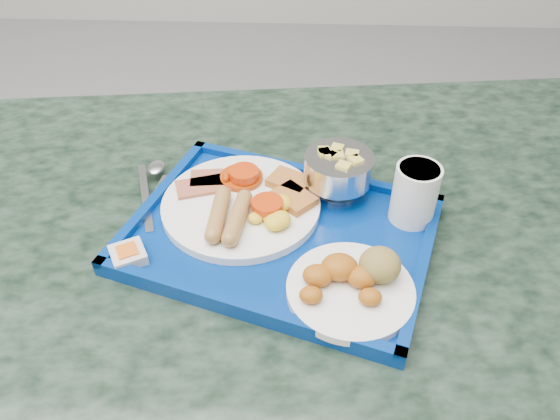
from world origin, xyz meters
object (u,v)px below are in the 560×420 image
at_px(fruit_bowl, 338,169).
at_px(main_plate, 246,203).
at_px(juice_cup, 415,192).
at_px(tray, 280,235).
at_px(table, 293,326).
at_px(bread_plate, 354,281).

bearing_deg(fruit_bowl, main_plate, -161.79).
bearing_deg(juice_cup, main_plate, 178.30).
relative_size(tray, juice_cup, 5.50).
xyz_separation_m(main_plate, fruit_bowl, (0.13, 0.04, 0.03)).
relative_size(tray, fruit_bowl, 4.75).
bearing_deg(main_plate, tray, -42.11).
xyz_separation_m(table, juice_cup, (0.16, 0.03, 0.26)).
bearing_deg(main_plate, fruit_bowl, 18.21).
bearing_deg(juice_cup, fruit_bowl, 153.90).
bearing_deg(bread_plate, main_plate, 134.83).
xyz_separation_m(tray, bread_plate, (0.09, -0.10, 0.02)).
distance_m(table, juice_cup, 0.31).
relative_size(tray, bread_plate, 3.03).
xyz_separation_m(table, main_plate, (-0.07, 0.04, 0.23)).
height_order(table, fruit_bowl, fruit_bowl).
bearing_deg(main_plate, table, -28.03).
bearing_deg(tray, main_plate, 137.89).
relative_size(bread_plate, juice_cup, 1.82).
xyz_separation_m(main_plate, juice_cup, (0.23, -0.01, 0.03)).
bearing_deg(tray, bread_plate, -46.71).
bearing_deg(bread_plate, table, 124.11).
relative_size(table, tray, 2.88).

